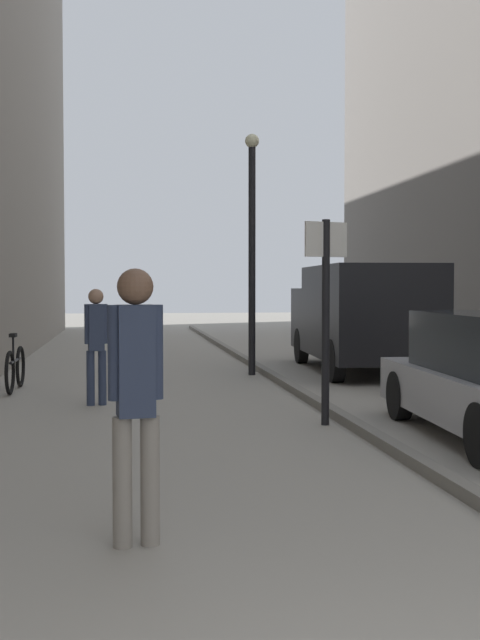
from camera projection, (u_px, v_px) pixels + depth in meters
name	position (u px, v px, depth m)	size (l,w,h in m)	color
ground_plane	(196.00, 388.00, 13.91)	(80.00, 80.00, 0.00)	gray
kerb_strip	(286.00, 383.00, 14.14)	(0.16, 40.00, 0.12)	slate
pedestrian_main_foreground	(96.00, 338.00, 11.90)	(0.34, 0.22, 1.72)	#2D3851
pedestrian_mid_block	(136.00, 386.00, 5.42)	(0.37, 0.24, 1.88)	gray
delivery_van	(361.00, 314.00, 16.64)	(2.33, 5.47, 2.17)	black
street_sign_post	(326.00, 303.00, 10.18)	(0.58, 0.20, 2.60)	black
lamp_post	(252.00, 238.00, 15.94)	(0.28, 0.28, 4.76)	black
bicycle_leaning	(15.00, 368.00, 13.58)	(0.12, 1.77, 0.98)	black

